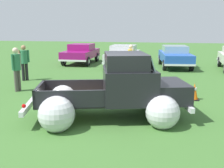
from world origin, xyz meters
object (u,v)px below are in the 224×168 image
(show_car_0, at_px, (81,53))
(spectator_0, at_px, (24,60))
(show_car_2, at_px, (175,56))
(lane_cone_1, at_px, (194,92))
(lane_cone_0, at_px, (172,90))
(spectator_2, at_px, (16,66))
(vintage_pickup_truck, at_px, (120,93))
(show_car_1, at_px, (123,55))
(spectator_1, at_px, (131,58))

(show_car_0, xyz_separation_m, spectator_0, (-0.70, -6.82, 0.24))
(show_car_2, distance_m, lane_cone_1, 8.37)
(spectator_0, bearing_deg, lane_cone_0, 32.78)
(spectator_0, relative_size, lane_cone_1, 2.82)
(lane_cone_1, bearing_deg, spectator_2, -179.24)
(spectator_0, bearing_deg, spectator_2, -19.41)
(vintage_pickup_truck, xyz_separation_m, show_car_1, (-1.71, 10.60, 0.03))
(show_car_1, relative_size, spectator_2, 2.41)
(vintage_pickup_truck, xyz_separation_m, show_car_2, (1.74, 10.85, 0.03))
(show_car_0, distance_m, show_car_2, 6.76)
(show_car_2, relative_size, spectator_0, 2.61)
(vintage_pickup_truck, distance_m, show_car_0, 12.45)
(spectator_2, relative_size, lane_cone_0, 2.90)
(spectator_0, bearing_deg, show_car_2, 88.42)
(spectator_1, distance_m, lane_cone_0, 5.03)
(show_car_0, bearing_deg, vintage_pickup_truck, 22.28)
(spectator_2, bearing_deg, show_car_1, -102.68)
(show_car_1, xyz_separation_m, spectator_2, (-3.10, -8.17, 0.27))
(spectator_0, xyz_separation_m, spectator_2, (0.88, -2.16, 0.03))
(vintage_pickup_truck, height_order, show_car_2, vintage_pickup_truck)
(show_car_1, relative_size, spectator_1, 2.57)
(show_car_2, distance_m, spectator_2, 10.68)
(show_car_0, relative_size, show_car_1, 0.95)
(show_car_2, distance_m, spectator_1, 4.53)
(spectator_2, relative_size, lane_cone_1, 2.90)
(show_car_0, height_order, spectator_2, spectator_2)
(vintage_pickup_truck, bearing_deg, spectator_0, 125.05)
(spectator_1, distance_m, lane_cone_1, 5.47)
(show_car_1, distance_m, spectator_1, 3.72)
(spectator_0, relative_size, spectator_2, 0.97)
(show_car_1, bearing_deg, show_car_0, -103.85)
(show_car_0, bearing_deg, spectator_2, -0.19)
(show_car_2, relative_size, lane_cone_0, 7.36)
(show_car_0, height_order, spectator_1, spectator_1)
(spectator_0, bearing_deg, spectator_1, 74.33)
(spectator_0, bearing_deg, vintage_pickup_truck, 9.48)
(show_car_2, xyz_separation_m, lane_cone_1, (0.60, -8.33, -0.47))
(vintage_pickup_truck, height_order, spectator_0, vintage_pickup_truck)
(spectator_2, bearing_deg, spectator_0, -59.61)
(show_car_2, bearing_deg, spectator_1, -39.82)
(spectator_2, bearing_deg, show_car_0, -80.70)
(show_car_1, distance_m, spectator_2, 8.74)
(spectator_1, relative_size, lane_cone_1, 2.72)
(vintage_pickup_truck, bearing_deg, spectator_1, 79.38)
(spectator_0, height_order, spectator_2, spectator_2)
(show_car_0, distance_m, lane_cone_0, 11.01)
(vintage_pickup_truck, height_order, show_car_0, vintage_pickup_truck)
(spectator_1, bearing_deg, spectator_0, -9.33)
(show_car_0, bearing_deg, lane_cone_0, 35.17)
(vintage_pickup_truck, relative_size, show_car_1, 1.13)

